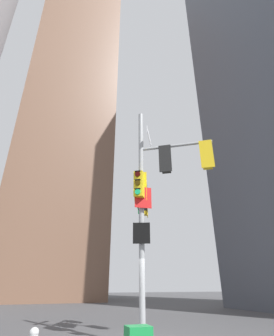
% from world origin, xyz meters
% --- Properties ---
extents(building_mid_block, '(12.72, 12.72, 54.37)m').
position_xyz_m(building_mid_block, '(-2.56, 27.44, 27.19)').
color(building_mid_block, brown).
rests_on(building_mid_block, ground).
extents(signal_pole_assembly, '(2.83, 3.79, 8.52)m').
position_xyz_m(signal_pole_assembly, '(0.53, 0.08, 5.06)').
color(signal_pole_assembly, '#9EA0A3').
rests_on(signal_pole_assembly, ground).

